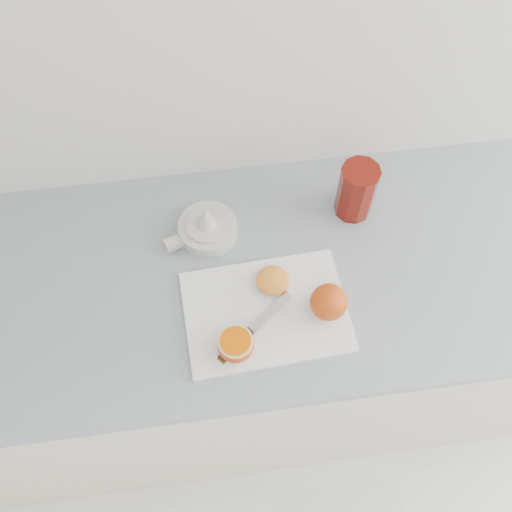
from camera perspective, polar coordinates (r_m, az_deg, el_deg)
The scene contains 8 objects.
counter at distance 1.72m, azimuth 0.64°, elevation -8.36°, with size 2.39×0.64×0.89m.
cutting_board at distance 1.26m, azimuth 1.00°, elevation -5.59°, with size 0.36×0.25×0.01m, color white.
whole_orange at distance 1.23m, azimuth 7.30°, elevation -4.60°, with size 0.08×0.08×0.08m.
half_orange at distance 1.20m, azimuth -2.04°, elevation -8.86°, with size 0.08×0.08×0.05m.
squeezed_shell at distance 1.27m, azimuth 1.69°, elevation -2.43°, with size 0.08×0.08×0.03m.
paring_knife at distance 1.22m, azimuth -1.39°, elevation -8.32°, with size 0.18×0.15×0.01m.
citrus_juicer at distance 1.35m, azimuth -4.92°, elevation 2.87°, with size 0.18×0.14×0.09m.
red_tumbler at distance 1.37m, azimuth 9.97°, elevation 6.30°, with size 0.09×0.09×0.15m.
Camera 1 is at (-0.07, 1.08, 2.04)m, focal length 40.00 mm.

